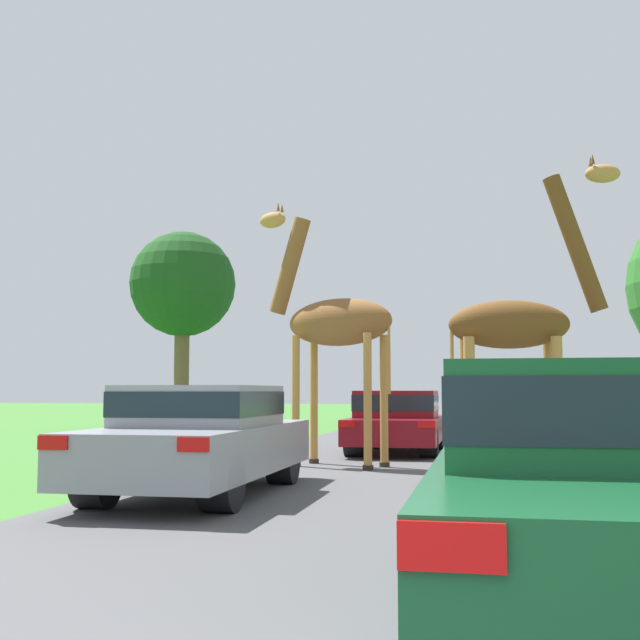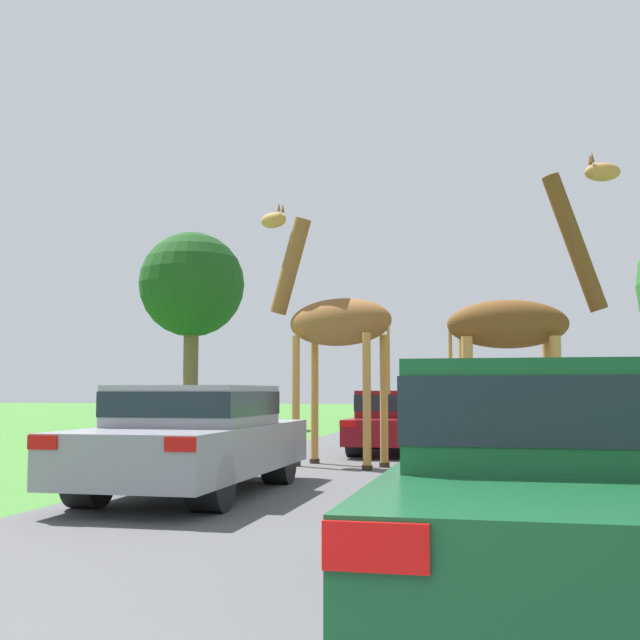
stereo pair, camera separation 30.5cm
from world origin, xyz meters
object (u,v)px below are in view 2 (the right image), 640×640
object	(u,v)px
giraffe_near_road	(333,323)
tree_centre_back	(192,286)
car_queue_right	(400,420)
car_far_ahead	(195,436)
car_queue_left	(508,410)
car_lead_maroon	(571,484)
giraffe_companion	(518,327)

from	to	relation	value
giraffe_near_road	tree_centre_back	distance (m)	15.90
car_queue_right	car_far_ahead	size ratio (longest dim) A/B	0.86
car_queue_left	tree_centre_back	xyz separation A→B (m)	(-11.23, -0.95, 4.48)
car_queue_right	tree_centre_back	size ratio (longest dim) A/B	0.56
giraffe_near_road	car_queue_right	bearing A→B (deg)	5.17
giraffe_near_road	car_queue_left	size ratio (longest dim) A/B	1.14
car_lead_maroon	giraffe_near_road	bearing A→B (deg)	110.21
car_lead_maroon	tree_centre_back	xyz separation A→B (m)	(-11.40, 22.44, 4.38)
car_queue_left	car_far_ahead	bearing A→B (deg)	-102.47
giraffe_near_road	car_lead_maroon	size ratio (longest dim) A/B	1.02
car_lead_maroon	tree_centre_back	size ratio (longest dim) A/B	0.67
tree_centre_back	car_queue_right	bearing A→B (deg)	-48.75
giraffe_near_road	car_lead_maroon	xyz separation A→B (m)	(3.31, -9.00, -1.76)
giraffe_near_road	tree_centre_back	bearing A→B (deg)	49.65
giraffe_companion	giraffe_near_road	bearing A→B (deg)	-113.92
giraffe_companion	car_queue_left	bearing A→B (deg)	173.36
tree_centre_back	car_far_ahead	bearing A→B (deg)	-67.98
giraffe_companion	tree_centre_back	bearing A→B (deg)	-148.82
giraffe_near_road	car_far_ahead	distance (m)	4.65
car_lead_maroon	car_far_ahead	size ratio (longest dim) A/B	1.03
car_queue_left	tree_centre_back	distance (m)	12.12
giraffe_near_road	car_lead_maroon	world-z (taller)	giraffe_near_road
car_far_ahead	giraffe_near_road	bearing A→B (deg)	77.06
giraffe_near_road	car_lead_maroon	bearing A→B (deg)	-141.17
car_queue_right	tree_centre_back	xyz separation A→B (m)	(-8.88, 10.12, 4.46)
giraffe_companion	tree_centre_back	xyz separation A→B (m)	(-11.29, 14.42, 2.82)
giraffe_near_road	car_far_ahead	xyz separation A→B (m)	(-0.96, -4.18, -1.79)
car_far_ahead	tree_centre_back	xyz separation A→B (m)	(-7.12, 17.62, 4.41)
car_far_ahead	tree_centre_back	distance (m)	19.51
car_lead_maroon	car_far_ahead	distance (m)	6.45
car_queue_right	giraffe_companion	bearing A→B (deg)	-60.68
car_lead_maroon	tree_centre_back	distance (m)	25.55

